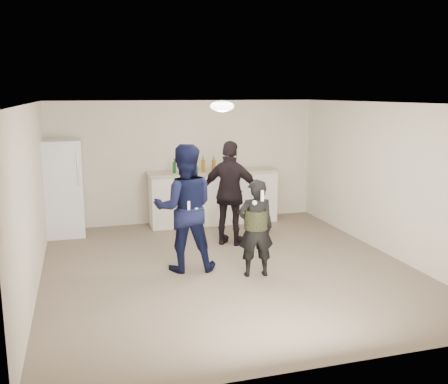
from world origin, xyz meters
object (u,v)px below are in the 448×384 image
object	(u,v)px
man	(185,208)
shaker	(194,167)
fridge	(63,188)
counter	(213,198)
spectator	(231,194)
woman	(256,228)

from	to	relation	value
man	shaker	bearing A→B (deg)	-97.12
fridge	counter	bearing A→B (deg)	1.37
counter	fridge	distance (m)	2.95
fridge	man	bearing A→B (deg)	-54.31
fridge	shaker	size ratio (longest dim) A/B	10.59
counter	fridge	bearing A→B (deg)	-178.63
fridge	man	size ratio (longest dim) A/B	0.94
fridge	man	xyz separation A→B (m)	(1.79, -2.49, 0.06)
shaker	spectator	size ratio (longest dim) A/B	0.09
woman	spectator	world-z (taller)	spectator
shaker	woman	bearing A→B (deg)	-86.50
shaker	woman	xyz separation A→B (m)	(0.19, -3.14, -0.45)
man	spectator	xyz separation A→B (m)	(1.04, 1.04, -0.04)
shaker	man	xyz separation A→B (m)	(-0.74, -2.59, -0.22)
counter	spectator	bearing A→B (deg)	-93.52
fridge	woman	size ratio (longest dim) A/B	1.25
counter	spectator	xyz separation A→B (m)	(-0.09, -1.52, 0.40)
spectator	fridge	bearing A→B (deg)	5.77
man	spectator	bearing A→B (deg)	-126.17
counter	man	size ratio (longest dim) A/B	1.36
counter	shaker	xyz separation A→B (m)	(-0.39, 0.03, 0.65)
counter	shaker	distance (m)	0.76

